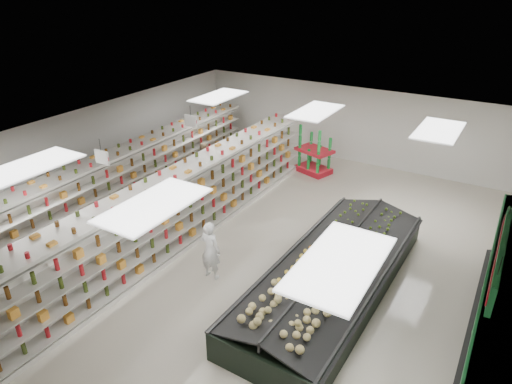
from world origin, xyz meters
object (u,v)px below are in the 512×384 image
Objects in this scene: shopper_main at (210,250)px; soda_endcap at (314,152)px; gondola_center at (183,208)px; shopper_background at (206,163)px; gondola_left at (140,174)px; produce_island at (333,273)px.

soda_endcap is at bearing -84.44° from shopper_main.
shopper_main is at bearing -31.76° from gondola_center.
soda_endcap is at bearing -32.58° from shopper_background.
gondola_left reaches higher than shopper_background.
shopper_background is at bearing 60.98° from gondola_left.
shopper_main is (0.58, -7.93, -0.03)m from soda_endcap.
soda_endcap reaches higher than shopper_main.
gondola_center reaches higher than shopper_main.
shopper_background is (-3.17, -3.07, -0.05)m from soda_endcap.
gondola_center is 1.79× the size of produce_island.
soda_endcap reaches higher than shopper_background.
gondola_center is 4.17m from shopper_background.
produce_island is 3.23m from shopper_main.
shopper_main is at bearing -158.77° from produce_island.
gondola_left reaches higher than shopper_main.
shopper_main is 6.14m from shopper_background.
produce_island is 7.66m from soda_endcap.
gondola_left is 6.71× the size of soda_endcap.
shopper_background reaches higher than produce_island.
gondola_center reaches higher than shopper_background.
gondola_center is at bearing -139.19° from shopper_background.
gondola_center is 2.18m from shopper_main.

